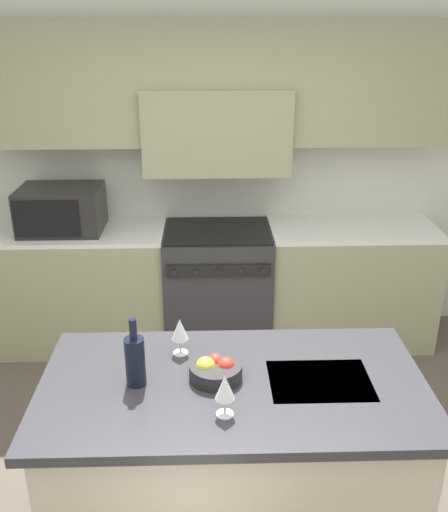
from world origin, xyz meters
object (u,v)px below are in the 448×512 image
(wine_bottle, at_px, (135,360))
(range_stove, at_px, (218,287))
(wine_glass_near, at_px, (225,389))
(wine_glass_far, at_px, (180,330))
(microwave, at_px, (61,209))
(fruit_bowl, at_px, (215,369))

(wine_bottle, bearing_deg, range_stove, 78.65)
(wine_glass_near, relative_size, wine_glass_far, 1.00)
(range_stove, height_order, wine_glass_far, wine_glass_far)
(range_stove, xyz_separation_m, microwave, (-1.14, 0.02, 0.64))
(wine_bottle, distance_m, wine_glass_near, 0.43)
(microwave, bearing_deg, wine_glass_near, -62.50)
(range_stove, distance_m, wine_glass_near, 2.23)
(microwave, bearing_deg, wine_glass_far, -61.35)
(range_stove, xyz_separation_m, wine_glass_near, (-0.01, -2.15, 0.59))
(wine_bottle, height_order, wine_glass_far, wine_bottle)
(wine_bottle, height_order, fruit_bowl, wine_bottle)
(wine_glass_far, relative_size, fruit_bowl, 0.79)
(microwave, bearing_deg, fruit_bowl, -60.16)
(wine_glass_near, bearing_deg, microwave, 117.50)
(wine_glass_near, bearing_deg, wine_bottle, 148.98)
(wine_glass_near, relative_size, fruit_bowl, 0.79)
(microwave, height_order, wine_bottle, microwave)
(range_stove, height_order, wine_glass_near, wine_glass_near)
(range_stove, distance_m, microwave, 1.31)
(microwave, xyz_separation_m, fruit_bowl, (1.09, -1.91, -0.13))
(wine_bottle, xyz_separation_m, wine_glass_near, (0.37, -0.22, 0.01))
(wine_bottle, distance_m, wine_glass_far, 0.29)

